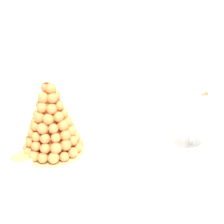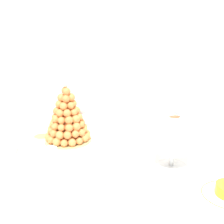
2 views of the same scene
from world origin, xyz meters
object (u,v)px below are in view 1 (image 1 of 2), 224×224
Objects in this scene: dessert_cup_mid_left at (73,179)px; macaron_goblet at (194,111)px; creme_brulee_ramekin at (22,160)px; serving_tray at (70,165)px; wine_glass at (42,106)px; croquembouche at (51,122)px; dessert_cup_centre at (142,173)px.

dessert_cup_mid_left is 0.24× the size of macaron_goblet.
creme_brulee_ramekin is 0.63m from macaron_goblet.
wine_glass reaches higher than serving_tray.
croquembouche is 0.19m from wine_glass.
creme_brulee_ramekin is at bearing 157.40° from dessert_cup_centre.
creme_brulee_ramekin is 0.27m from wine_glass.
serving_tray is 10.10× the size of dessert_cup_centre.
dessert_cup_centre is 0.41m from creme_brulee_ramekin.
macaron_goblet is at bearing -3.90° from croquembouche.
wine_glass is at bearing 158.16° from macaron_goblet.
croquembouche reaches higher than serving_tray.
macaron_goblet reaches higher than creme_brulee_ramekin.
dessert_cup_centre is at bearing -38.97° from croquembouche.
creme_brulee_ramekin reaches higher than serving_tray.
dessert_cup_centre is at bearing -22.60° from creme_brulee_ramekin.
serving_tray is at bearing -61.74° from croquembouche.
creme_brulee_ramekin is at bearing -150.54° from croquembouche.
croquembouche reaches higher than macaron_goblet.
creme_brulee_ramekin is at bearing -106.02° from wine_glass.
dessert_cup_centre is 0.33m from macaron_goblet.
wine_glass is at bearing 103.13° from dessert_cup_mid_left.
wine_glass reaches higher than creme_brulee_ramekin.
croquembouche is at bearing 104.72° from dessert_cup_mid_left.
croquembouche is 1.24× the size of macaron_goblet.
serving_tray is 0.13m from dessert_cup_mid_left.
macaron_goblet is at bearing 7.42° from serving_tray.
wine_glass is (-0.55, 0.22, -0.03)m from macaron_goblet.
serving_tray is 9.83× the size of dessert_cup_mid_left.
dessert_cup_mid_left is 0.42m from wine_glass.
macaron_goblet is (0.51, -0.04, 0.02)m from croquembouche.
dessert_cup_mid_left is (0.06, -0.22, -0.09)m from croquembouche.
creme_brulee_ramekin is 0.35× the size of macaron_goblet.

